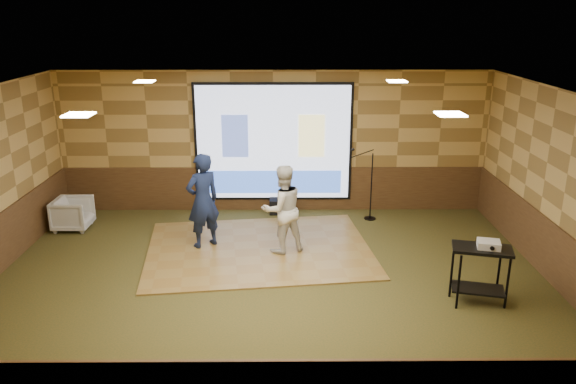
{
  "coord_description": "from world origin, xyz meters",
  "views": [
    {
      "loc": [
        0.23,
        -8.09,
        4.13
      ],
      "look_at": [
        0.29,
        0.68,
        1.3
      ],
      "focal_mm": 35.0,
      "sensor_mm": 36.0,
      "label": 1
    }
  ],
  "objects_px": {
    "duffel_bag": "(281,206)",
    "projector": "(489,244)",
    "dance_floor": "(259,249)",
    "player_right": "(282,209)",
    "projector_screen": "(273,144)",
    "av_table": "(480,265)",
    "banquet_chair": "(73,214)",
    "player_left": "(203,201)",
    "mic_stand": "(368,196)"
  },
  "relations": [
    {
      "from": "projector_screen",
      "to": "duffel_bag",
      "type": "xyz_separation_m",
      "value": [
        0.16,
        -0.19,
        -1.32
      ]
    },
    {
      "from": "projector",
      "to": "player_left",
      "type": "bearing_deg",
      "value": 168.5
    },
    {
      "from": "dance_floor",
      "to": "player_left",
      "type": "relative_size",
      "value": 2.3
    },
    {
      "from": "projector",
      "to": "player_right",
      "type": "bearing_deg",
      "value": 162.14
    },
    {
      "from": "player_left",
      "to": "mic_stand",
      "type": "bearing_deg",
      "value": 168.6
    },
    {
      "from": "av_table",
      "to": "mic_stand",
      "type": "bearing_deg",
      "value": 107.7
    },
    {
      "from": "duffel_bag",
      "to": "projector",
      "type": "bearing_deg",
      "value": -52.49
    },
    {
      "from": "player_right",
      "to": "av_table",
      "type": "distance_m",
      "value": 3.44
    },
    {
      "from": "player_left",
      "to": "av_table",
      "type": "height_order",
      "value": "player_left"
    },
    {
      "from": "mic_stand",
      "to": "player_left",
      "type": "bearing_deg",
      "value": -170.57
    },
    {
      "from": "player_right",
      "to": "banquet_chair",
      "type": "xyz_separation_m",
      "value": [
        -4.15,
        1.17,
        -0.51
      ]
    },
    {
      "from": "player_left",
      "to": "player_right",
      "type": "bearing_deg",
      "value": 134.28
    },
    {
      "from": "projector_screen",
      "to": "mic_stand",
      "type": "height_order",
      "value": "projector_screen"
    },
    {
      "from": "av_table",
      "to": "projector",
      "type": "height_order",
      "value": "projector"
    },
    {
      "from": "projector_screen",
      "to": "av_table",
      "type": "height_order",
      "value": "projector_screen"
    },
    {
      "from": "banquet_chair",
      "to": "duffel_bag",
      "type": "distance_m",
      "value": 4.22
    },
    {
      "from": "projector_screen",
      "to": "banquet_chair",
      "type": "relative_size",
      "value": 4.77
    },
    {
      "from": "mic_stand",
      "to": "banquet_chair",
      "type": "bearing_deg",
      "value": 170.18
    },
    {
      "from": "projector",
      "to": "duffel_bag",
      "type": "relative_size",
      "value": 0.64
    },
    {
      "from": "av_table",
      "to": "projector",
      "type": "distance_m",
      "value": 0.34
    },
    {
      "from": "dance_floor",
      "to": "projector",
      "type": "height_order",
      "value": "projector"
    },
    {
      "from": "projector",
      "to": "duffel_bag",
      "type": "bearing_deg",
      "value": 141.58
    },
    {
      "from": "projector_screen",
      "to": "mic_stand",
      "type": "xyz_separation_m",
      "value": [
        1.96,
        -0.56,
        -0.98
      ]
    },
    {
      "from": "dance_floor",
      "to": "mic_stand",
      "type": "xyz_separation_m",
      "value": [
        2.19,
        1.58,
        0.48
      ]
    },
    {
      "from": "player_right",
      "to": "projector",
      "type": "relative_size",
      "value": 5.03
    },
    {
      "from": "player_right",
      "to": "projector",
      "type": "bearing_deg",
      "value": 123.82
    },
    {
      "from": "player_right",
      "to": "banquet_chair",
      "type": "bearing_deg",
      "value": -40.02
    },
    {
      "from": "banquet_chair",
      "to": "duffel_bag",
      "type": "xyz_separation_m",
      "value": [
        4.12,
        0.89,
        -0.16
      ]
    },
    {
      "from": "projector_screen",
      "to": "projector",
      "type": "xyz_separation_m",
      "value": [
        3.17,
        -4.11,
        -0.54
      ]
    },
    {
      "from": "projector_screen",
      "to": "dance_floor",
      "type": "height_order",
      "value": "projector_screen"
    },
    {
      "from": "player_left",
      "to": "av_table",
      "type": "distance_m",
      "value": 4.81
    },
    {
      "from": "banquet_chair",
      "to": "player_right",
      "type": "bearing_deg",
      "value": -104.92
    },
    {
      "from": "player_right",
      "to": "banquet_chair",
      "type": "relative_size",
      "value": 2.29
    },
    {
      "from": "projector",
      "to": "mic_stand",
      "type": "distance_m",
      "value": 3.77
    },
    {
      "from": "av_table",
      "to": "mic_stand",
      "type": "xyz_separation_m",
      "value": [
        -1.13,
        3.54,
        -0.11
      ]
    },
    {
      "from": "dance_floor",
      "to": "player_left",
      "type": "distance_m",
      "value": 1.34
    },
    {
      "from": "dance_floor",
      "to": "projector_screen",
      "type": "bearing_deg",
      "value": 83.77
    },
    {
      "from": "player_left",
      "to": "mic_stand",
      "type": "distance_m",
      "value": 3.53
    },
    {
      "from": "player_right",
      "to": "duffel_bag",
      "type": "relative_size",
      "value": 3.21
    },
    {
      "from": "projector_screen",
      "to": "av_table",
      "type": "distance_m",
      "value": 5.21
    },
    {
      "from": "player_right",
      "to": "av_table",
      "type": "xyz_separation_m",
      "value": [
        2.89,
        -1.85,
        -0.22
      ]
    },
    {
      "from": "projector",
      "to": "projector_screen",
      "type": "bearing_deg",
      "value": 141.73
    },
    {
      "from": "projector_screen",
      "to": "duffel_bag",
      "type": "distance_m",
      "value": 1.34
    },
    {
      "from": "player_left",
      "to": "mic_stand",
      "type": "height_order",
      "value": "player_left"
    },
    {
      "from": "dance_floor",
      "to": "av_table",
      "type": "height_order",
      "value": "av_table"
    },
    {
      "from": "projector_screen",
      "to": "player_left",
      "type": "bearing_deg",
      "value": -121.68
    },
    {
      "from": "dance_floor",
      "to": "player_right",
      "type": "height_order",
      "value": "player_right"
    },
    {
      "from": "projector_screen",
      "to": "banquet_chair",
      "type": "bearing_deg",
      "value": -164.74
    },
    {
      "from": "av_table",
      "to": "mic_stand",
      "type": "relative_size",
      "value": 0.58
    },
    {
      "from": "player_left",
      "to": "duffel_bag",
      "type": "relative_size",
      "value": 3.5
    }
  ]
}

